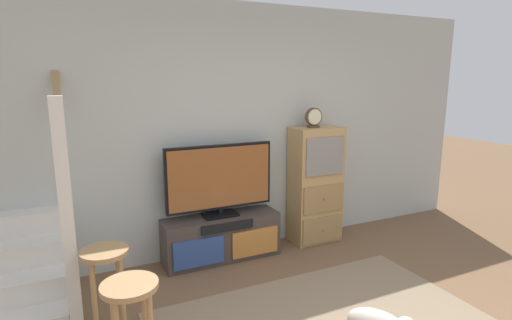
# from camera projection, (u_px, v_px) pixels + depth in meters

# --- Properties ---
(back_wall) EXTENTS (6.40, 0.12, 2.70)m
(back_wall) POSITION_uv_depth(u_px,v_px,m) (237.00, 130.00, 4.42)
(back_wall) COLOR #B2B7B2
(back_wall) RESTS_ON ground_plane
(media_console) EXTENTS (1.25, 0.38, 0.48)m
(media_console) POSITION_uv_depth(u_px,v_px,m) (222.00, 238.00, 4.28)
(media_console) COLOR #423833
(media_console) RESTS_ON ground_plane
(television) EXTENTS (1.15, 0.22, 0.77)m
(television) POSITION_uv_depth(u_px,v_px,m) (220.00, 179.00, 4.17)
(television) COLOR black
(television) RESTS_ON media_console
(side_cabinet) EXTENTS (0.58, 0.38, 1.37)m
(side_cabinet) POSITION_uv_depth(u_px,v_px,m) (316.00, 185.00, 4.70)
(side_cabinet) COLOR tan
(side_cabinet) RESTS_ON ground_plane
(desk_clock) EXTENTS (0.20, 0.08, 0.23)m
(desk_clock) POSITION_uv_depth(u_px,v_px,m) (314.00, 118.00, 4.50)
(desk_clock) COLOR #4C3823
(desk_clock) RESTS_ON side_cabinet
(staircase) EXTENTS (1.00, 1.36, 2.20)m
(staircase) POSITION_uv_depth(u_px,v_px,m) (11.00, 260.00, 3.45)
(staircase) COLOR silver
(staircase) RESTS_ON ground_plane
(bar_stool_near) EXTENTS (0.34, 0.34, 0.73)m
(bar_stool_near) POSITION_uv_depth(u_px,v_px,m) (131.00, 312.00, 2.39)
(bar_stool_near) COLOR #A37A4C
(bar_stool_near) RESTS_ON ground_plane
(bar_stool_far) EXTENTS (0.34, 0.34, 0.71)m
(bar_stool_far) POSITION_uv_depth(u_px,v_px,m) (106.00, 273.00, 2.90)
(bar_stool_far) COLOR #A37A4C
(bar_stool_far) RESTS_ON ground_plane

